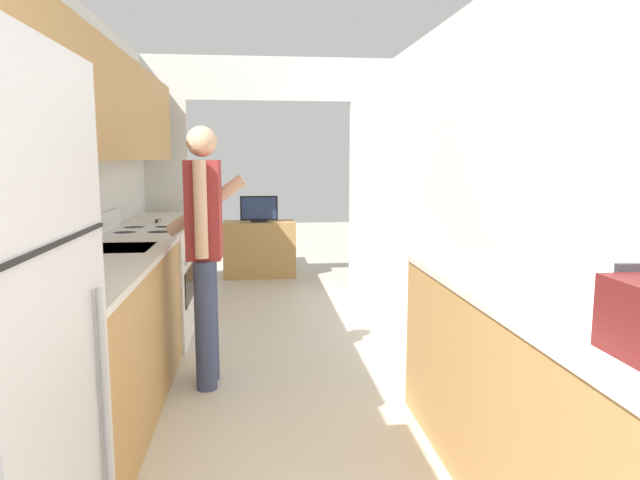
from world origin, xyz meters
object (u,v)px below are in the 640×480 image
object	(u,v)px
person	(205,249)
range_oven	(148,286)
tv_cabinet	(260,249)
knife	(158,221)
television	(259,209)

from	to	relation	value
person	range_oven	bearing A→B (deg)	31.89
tv_cabinet	knife	distance (m)	2.19
range_oven	tv_cabinet	bearing A→B (deg)	70.28
range_oven	person	distance (m)	1.13
range_oven	knife	world-z (taller)	range_oven
person	knife	world-z (taller)	person
knife	television	bearing A→B (deg)	56.62
person	television	distance (m)	3.35
person	tv_cabinet	distance (m)	3.44
range_oven	tv_cabinet	distance (m)	2.62
tv_cabinet	television	distance (m)	0.50
television	knife	xyz separation A→B (m)	(-0.89, -1.87, 0.08)
tv_cabinet	television	world-z (taller)	television
tv_cabinet	television	xyz separation A→B (m)	(0.00, -0.04, 0.49)
person	television	size ratio (longest dim) A/B	3.64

